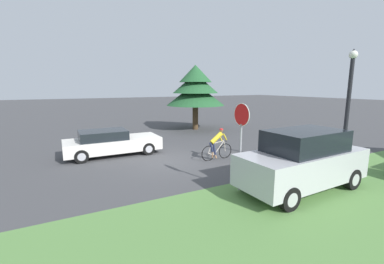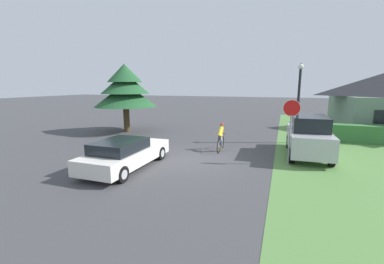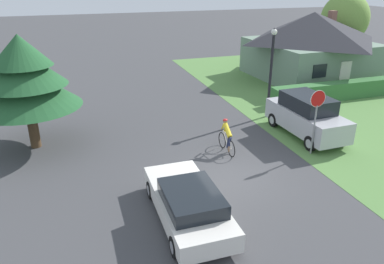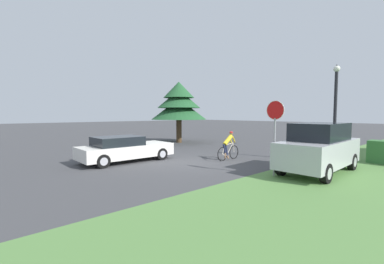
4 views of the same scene
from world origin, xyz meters
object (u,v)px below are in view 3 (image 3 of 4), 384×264
at_px(parked_suv_right, 306,116).
at_px(conifer_tall_near, 24,77).
at_px(cottage_house, 311,44).
at_px(stop_sign, 317,109).
at_px(street_lamp, 271,66).
at_px(cyclist, 227,137).
at_px(deciduous_tree_right, 345,19).
at_px(sedan_left_lane, 188,203).

xyz_separation_m(parked_suv_right, conifer_tall_near, (-12.73, 2.80, 2.31)).
xyz_separation_m(cottage_house, parked_suv_right, (-6.94, -9.96, -1.51)).
bearing_deg(stop_sign, street_lamp, -97.11).
bearing_deg(conifer_tall_near, street_lamp, 0.80).
bearing_deg(stop_sign, parked_suv_right, -117.66).
height_order(cyclist, deciduous_tree_right, deciduous_tree_right).
xyz_separation_m(cyclist, parked_suv_right, (4.47, 0.52, 0.31)).
relative_size(cottage_house, street_lamp, 1.83).
bearing_deg(parked_suv_right, cyclist, 94.83).
bearing_deg(conifer_tall_near, sedan_left_lane, -56.76).
height_order(stop_sign, street_lamp, street_lamp).
bearing_deg(stop_sign, deciduous_tree_right, -132.90).
bearing_deg(deciduous_tree_right, sedan_left_lane, -138.13).
bearing_deg(cyclist, parked_suv_right, -84.81).
xyz_separation_m(cyclist, conifer_tall_near, (-8.27, 3.32, 2.62)).
bearing_deg(cottage_house, street_lamp, -139.97).
relative_size(sedan_left_lane, stop_sign, 1.59).
bearing_deg(street_lamp, stop_sign, -95.70).
relative_size(street_lamp, deciduous_tree_right, 0.81).
xyz_separation_m(conifer_tall_near, deciduous_tree_right, (24.92, 10.14, 0.60)).
bearing_deg(parked_suv_right, conifer_tall_near, 75.78).
bearing_deg(sedan_left_lane, cottage_house, -44.35).
height_order(conifer_tall_near, deciduous_tree_right, deciduous_tree_right).
distance_m(sedan_left_lane, stop_sign, 7.52).
xyz_separation_m(stop_sign, street_lamp, (0.49, 4.88, 0.78)).
bearing_deg(cottage_house, deciduous_tree_right, 26.22).
height_order(cottage_house, conifer_tall_near, conifer_tall_near).
xyz_separation_m(cottage_house, deciduous_tree_right, (5.25, 2.98, 1.40)).
xyz_separation_m(sedan_left_lane, stop_sign, (6.76, 2.97, 1.47)).
xyz_separation_m(parked_suv_right, stop_sign, (-0.94, -1.91, 1.09)).
bearing_deg(cottage_house, stop_sign, -126.93).
bearing_deg(conifer_tall_near, deciduous_tree_right, 22.13).
height_order(sedan_left_lane, stop_sign, stop_sign).
xyz_separation_m(cottage_house, street_lamp, (-7.40, -6.99, 0.36)).
xyz_separation_m(cottage_house, sedan_left_lane, (-14.64, -14.85, -1.89)).
bearing_deg(cyclist, sedan_left_lane, 142.02).
height_order(sedan_left_lane, street_lamp, street_lamp).
height_order(cottage_house, street_lamp, street_lamp).
bearing_deg(sedan_left_lane, cyclist, -36.28).
height_order(parked_suv_right, street_lamp, street_lamp).
bearing_deg(conifer_tall_near, parked_suv_right, -12.40).
distance_m(cyclist, parked_suv_right, 4.51).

